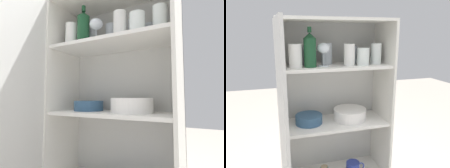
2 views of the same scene
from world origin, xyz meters
The scene contains 19 objects.
cupboard_back_panel centered at (0.00, 0.31, 0.67)m, with size 0.75×0.02×1.35m, color silver.
cupboard_side_left centered at (-0.37, 0.15, 0.67)m, with size 0.02×0.33×1.35m, color white.
cupboard_side_right centered at (0.37, 0.15, 0.67)m, with size 0.02×0.33×1.35m, color white.
shelf_board_middle centered at (0.00, 0.15, 0.65)m, with size 0.71×0.30×0.02m, color white.
shelf_board_upper centered at (0.00, 0.15, 1.06)m, with size 0.71×0.30×0.02m, color white.
cupboard_door centered at (-0.36, -0.20, 0.67)m, with size 0.04×0.37×1.35m.
tumbler_glass_0 centered at (0.29, 0.12, 1.14)m, with size 0.07×0.07×0.14m.
tumbler_glass_1 centered at (0.13, 0.16, 1.13)m, with size 0.07×0.07×0.12m.
tumbler_glass_2 centered at (-0.18, 0.18, 1.13)m, with size 0.07×0.07×0.13m.
tumbler_glass_3 centered at (0.08, 0.08, 1.14)m, with size 0.07×0.07×0.14m.
tumbler_glass_4 centered at (-0.26, 0.09, 1.14)m, with size 0.08×0.08×0.15m.
tumbler_glass_5 centered at (-0.04, 0.21, 1.14)m, with size 0.08×0.08×0.14m.
tumbler_glass_6 centered at (-0.26, 0.18, 1.13)m, with size 0.06×0.06×0.12m.
tumbler_glass_7 centered at (0.21, 0.21, 1.11)m, with size 0.08×0.08×0.09m.
tumbler_glass_8 centered at (0.18, 0.09, 1.12)m, with size 0.08×0.08×0.12m.
wine_glass_0 centered at (-0.08, 0.10, 1.18)m, with size 0.08×0.08×0.15m.
wine_bottle centered at (-0.17, 0.09, 1.17)m, with size 0.08×0.08×0.25m.
plate_stack_white centered at (0.12, 0.16, 0.70)m, with size 0.23×0.23×0.08m.
mixing_bowl_large centered at (-0.18, 0.17, 0.70)m, with size 0.19×0.19×0.06m.
Camera 1 is at (0.47, -0.75, 0.75)m, focal length 28.00 mm.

